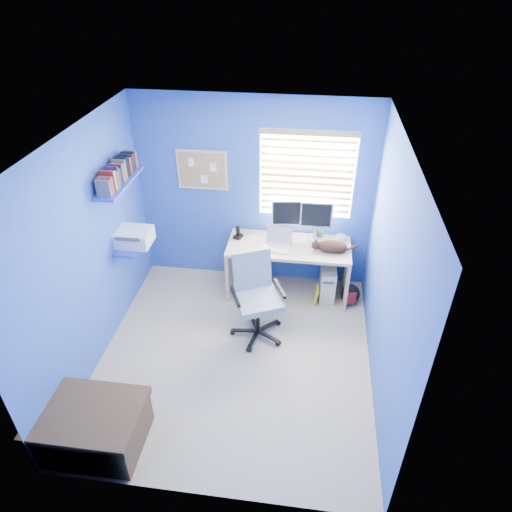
# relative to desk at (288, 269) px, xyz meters

# --- Properties ---
(floor) EXTENTS (3.00, 3.20, 0.00)m
(floor) POSITION_rel_desk_xyz_m (-0.49, -1.26, -0.37)
(floor) COLOR #B9AD98
(floor) RESTS_ON ground
(ceiling) EXTENTS (3.00, 3.20, 0.00)m
(ceiling) POSITION_rel_desk_xyz_m (-0.49, -1.26, 2.13)
(ceiling) COLOR white
(ceiling) RESTS_ON wall_back
(wall_back) EXTENTS (3.00, 0.01, 2.50)m
(wall_back) POSITION_rel_desk_xyz_m (-0.49, 0.34, 0.88)
(wall_back) COLOR #3458B2
(wall_back) RESTS_ON ground
(wall_front) EXTENTS (3.00, 0.01, 2.50)m
(wall_front) POSITION_rel_desk_xyz_m (-0.49, -2.86, 0.88)
(wall_front) COLOR #3458B2
(wall_front) RESTS_ON ground
(wall_left) EXTENTS (0.01, 3.20, 2.50)m
(wall_left) POSITION_rel_desk_xyz_m (-1.99, -1.26, 0.88)
(wall_left) COLOR #3458B2
(wall_left) RESTS_ON ground
(wall_right) EXTENTS (0.01, 3.20, 2.50)m
(wall_right) POSITION_rel_desk_xyz_m (1.01, -1.26, 0.88)
(wall_right) COLOR #3458B2
(wall_right) RESTS_ON ground
(desk) EXTENTS (1.55, 0.65, 0.74)m
(desk) POSITION_rel_desk_xyz_m (0.00, 0.00, 0.00)
(desk) COLOR tan
(desk) RESTS_ON floor
(laptop) EXTENTS (0.37, 0.31, 0.22)m
(laptop) POSITION_rel_desk_xyz_m (-0.15, -0.08, 0.48)
(laptop) COLOR silver
(laptop) RESTS_ON desk
(monitor_left) EXTENTS (0.41, 0.16, 0.54)m
(monitor_left) POSITION_rel_desk_xyz_m (-0.04, 0.18, 0.64)
(monitor_left) COLOR silver
(monitor_left) RESTS_ON desk
(monitor_right) EXTENTS (0.40, 0.13, 0.54)m
(monitor_right) POSITION_rel_desk_xyz_m (0.31, 0.18, 0.64)
(monitor_right) COLOR silver
(monitor_right) RESTS_ON desk
(phone) EXTENTS (0.13, 0.14, 0.17)m
(phone) POSITION_rel_desk_xyz_m (-0.66, 0.09, 0.45)
(phone) COLOR black
(phone) RESTS_ON desk
(mug) EXTENTS (0.10, 0.09, 0.10)m
(mug) POSITION_rel_desk_xyz_m (0.37, 0.24, 0.42)
(mug) COLOR #266136
(mug) RESTS_ON desk
(cd_spindle) EXTENTS (0.13, 0.13, 0.07)m
(cd_spindle) POSITION_rel_desk_xyz_m (0.64, 0.20, 0.41)
(cd_spindle) COLOR silver
(cd_spindle) RESTS_ON desk
(cat) EXTENTS (0.39, 0.23, 0.14)m
(cat) POSITION_rel_desk_xyz_m (0.53, -0.06, 0.44)
(cat) COLOR black
(cat) RESTS_ON desk
(tower_pc) EXTENTS (0.20, 0.44, 0.45)m
(tower_pc) POSITION_rel_desk_xyz_m (0.53, 0.01, -0.14)
(tower_pc) COLOR beige
(tower_pc) RESTS_ON floor
(drawer_boxes) EXTENTS (0.35, 0.28, 0.41)m
(drawer_boxes) POSITION_rel_desk_xyz_m (-0.48, 0.10, -0.17)
(drawer_boxes) COLOR tan
(drawer_boxes) RESTS_ON floor
(yellow_book) EXTENTS (0.03, 0.17, 0.24)m
(yellow_book) POSITION_rel_desk_xyz_m (0.39, -0.19, -0.25)
(yellow_book) COLOR yellow
(yellow_book) RESTS_ON floor
(backpack) EXTENTS (0.27, 0.22, 0.29)m
(backpack) POSITION_rel_desk_xyz_m (0.82, -0.14, -0.22)
(backpack) COLOR black
(backpack) RESTS_ON floor
(bed_corner) EXTENTS (0.92, 0.66, 0.44)m
(bed_corner) POSITION_rel_desk_xyz_m (-1.60, -2.50, -0.15)
(bed_corner) COLOR brown
(bed_corner) RESTS_ON floor
(office_chair) EXTENTS (0.80, 0.80, 1.03)m
(office_chair) POSITION_rel_desk_xyz_m (-0.31, -0.82, 0.02)
(office_chair) COLOR black
(office_chair) RESTS_ON floor
(window_blinds) EXTENTS (1.15, 0.05, 1.10)m
(window_blinds) POSITION_rel_desk_xyz_m (0.16, 0.31, 1.18)
(window_blinds) COLOR white
(window_blinds) RESTS_ON ground
(corkboard) EXTENTS (0.64, 0.02, 0.52)m
(corkboard) POSITION_rel_desk_xyz_m (-1.14, 0.33, 1.18)
(corkboard) COLOR tan
(corkboard) RESTS_ON ground
(wall_shelves) EXTENTS (0.42, 0.90, 1.05)m
(wall_shelves) POSITION_rel_desk_xyz_m (-1.84, -0.51, 1.06)
(wall_shelves) COLOR #293DB7
(wall_shelves) RESTS_ON ground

